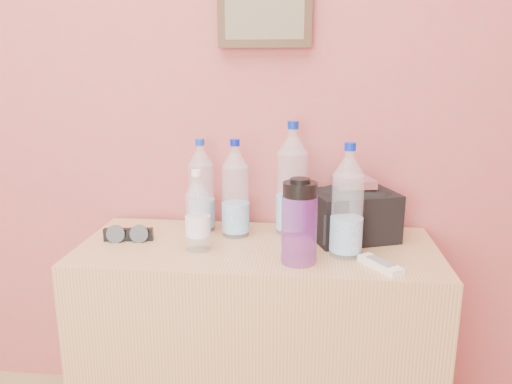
# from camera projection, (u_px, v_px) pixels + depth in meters

# --- Properties ---
(picture_frame) EXTENTS (0.30, 0.03, 0.25)m
(picture_frame) POSITION_uv_depth(u_px,v_px,m) (265.00, 7.00, 1.57)
(picture_frame) COLOR #382311
(picture_frame) RESTS_ON room_shell
(dresser) EXTENTS (1.09, 0.46, 0.68)m
(dresser) POSITION_uv_depth(u_px,v_px,m) (257.00, 345.00, 1.62)
(dresser) COLOR tan
(dresser) RESTS_ON ground
(pet_large_a) EXTENTS (0.08, 0.08, 0.31)m
(pet_large_a) POSITION_uv_depth(u_px,v_px,m) (201.00, 190.00, 1.65)
(pet_large_a) COLOR silver
(pet_large_a) RESTS_ON dresser
(pet_large_b) EXTENTS (0.09, 0.09, 0.31)m
(pet_large_b) POSITION_uv_depth(u_px,v_px,m) (235.00, 194.00, 1.59)
(pet_large_b) COLOR white
(pet_large_b) RESTS_ON dresser
(pet_large_c) EXTENTS (0.10, 0.10, 0.37)m
(pet_large_c) POSITION_uv_depth(u_px,v_px,m) (292.00, 185.00, 1.61)
(pet_large_c) COLOR silver
(pet_large_c) RESTS_ON dresser
(pet_large_d) EXTENTS (0.09, 0.09, 0.33)m
(pet_large_d) POSITION_uv_depth(u_px,v_px,m) (347.00, 207.00, 1.42)
(pet_large_d) COLOR white
(pet_large_d) RESTS_ON dresser
(pet_small) EXTENTS (0.07, 0.07, 0.24)m
(pet_small) POSITION_uv_depth(u_px,v_px,m) (198.00, 215.00, 1.47)
(pet_small) COLOR silver
(pet_small) RESTS_ON dresser
(nalgene_bottle) EXTENTS (0.10, 0.10, 0.24)m
(nalgene_bottle) POSITION_uv_depth(u_px,v_px,m) (299.00, 222.00, 1.37)
(nalgene_bottle) COLOR #6F268D
(nalgene_bottle) RESTS_ON dresser
(sunglasses) EXTENTS (0.16, 0.08, 0.04)m
(sunglasses) POSITION_uv_depth(u_px,v_px,m) (129.00, 234.00, 1.57)
(sunglasses) COLOR black
(sunglasses) RESTS_ON dresser
(ac_remote) EXTENTS (0.12, 0.14, 0.02)m
(ac_remote) POSITION_uv_depth(u_px,v_px,m) (380.00, 265.00, 1.36)
(ac_remote) COLOR white
(ac_remote) RESTS_ON dresser
(toiletry_bag) EXTENTS (0.30, 0.26, 0.17)m
(toiletry_bag) POSITION_uv_depth(u_px,v_px,m) (353.00, 212.00, 1.57)
(toiletry_bag) COLOR black
(toiletry_bag) RESTS_ON dresser
(foil_packet) EXTENTS (0.14, 0.12, 0.03)m
(foil_packet) POSITION_uv_depth(u_px,v_px,m) (353.00, 182.00, 1.54)
(foil_packet) COLOR silver
(foil_packet) RESTS_ON toiletry_bag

